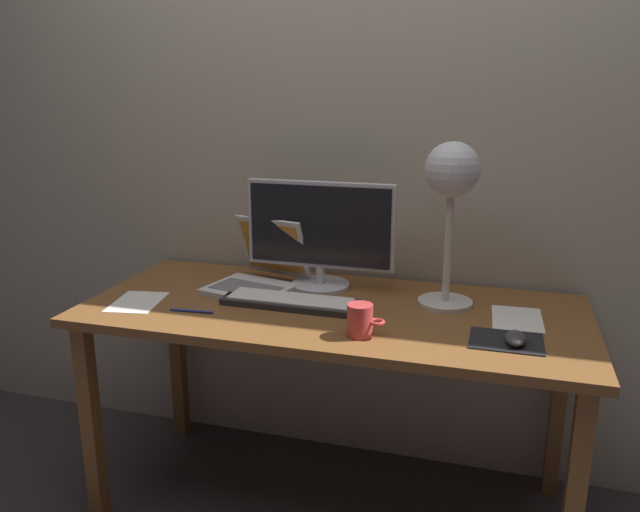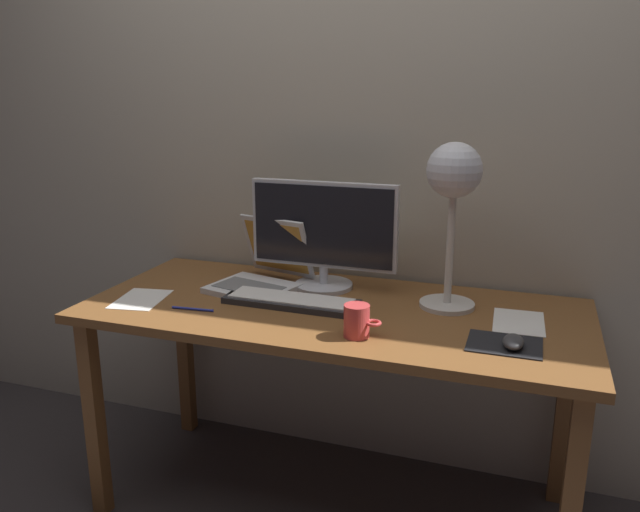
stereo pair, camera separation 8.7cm
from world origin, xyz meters
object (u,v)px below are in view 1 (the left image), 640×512
(monitor, at_px, (320,232))
(desk_lamp, at_px, (452,184))
(mouse, at_px, (515,338))
(coffee_mug, at_px, (361,320))
(pen, at_px, (191,311))
(keyboard_main, at_px, (290,301))
(laptop, at_px, (261,269))

(monitor, relative_size, desk_lamp, 0.99)
(mouse, distance_m, coffee_mug, 0.43)
(mouse, xyz_separation_m, pen, (-0.97, -0.02, -0.02))
(monitor, distance_m, mouse, 0.76)
(keyboard_main, relative_size, pen, 3.16)
(laptop, xyz_separation_m, pen, (-0.11, -0.30, -0.06))
(keyboard_main, relative_size, laptop, 1.22)
(monitor, distance_m, pen, 0.52)
(keyboard_main, xyz_separation_m, pen, (-0.28, -0.15, -0.01))
(desk_lamp, xyz_separation_m, coffee_mug, (-0.21, -0.33, -0.35))
(keyboard_main, xyz_separation_m, mouse, (0.70, -0.13, 0.01))
(monitor, height_order, pen, monitor)
(desk_lamp, relative_size, mouse, 5.47)
(monitor, distance_m, laptop, 0.25)
(pen, bearing_deg, coffee_mug, -4.01)
(laptop, distance_m, desk_lamp, 0.72)
(desk_lamp, height_order, pen, desk_lamp)
(coffee_mug, bearing_deg, desk_lamp, 58.24)
(keyboard_main, height_order, mouse, mouse)
(pen, bearing_deg, laptop, 69.32)
(keyboard_main, height_order, laptop, laptop)
(coffee_mug, xyz_separation_m, pen, (-0.55, 0.04, -0.04))
(monitor, bearing_deg, keyboard_main, -101.82)
(keyboard_main, xyz_separation_m, desk_lamp, (0.48, 0.14, 0.38))
(mouse, bearing_deg, desk_lamp, 127.95)
(monitor, height_order, laptop, monitor)
(keyboard_main, height_order, pen, keyboard_main)
(desk_lamp, height_order, mouse, desk_lamp)
(pen, bearing_deg, desk_lamp, 21.23)
(coffee_mug, relative_size, pen, 0.78)
(mouse, relative_size, coffee_mug, 0.88)
(laptop, bearing_deg, coffee_mug, -38.06)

